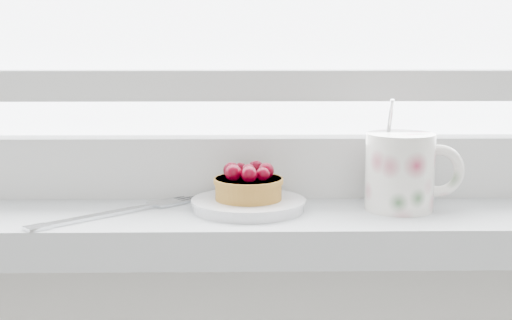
{
  "coord_description": "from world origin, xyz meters",
  "views": [
    {
      "loc": [
        -0.01,
        1.14,
        1.12
      ],
      "look_at": [
        -0.0,
        1.88,
        1.0
      ],
      "focal_mm": 50.0,
      "sensor_mm": 36.0,
      "label": 1
    }
  ],
  "objects_px": {
    "saucer": "(248,205)",
    "raspberry_tart": "(248,184)",
    "floral_mug": "(402,170)",
    "fork": "(122,211)"
  },
  "relations": [
    {
      "from": "floral_mug",
      "to": "fork",
      "type": "xyz_separation_m",
      "value": [
        -0.3,
        -0.01,
        -0.04
      ]
    },
    {
      "from": "saucer",
      "to": "floral_mug",
      "type": "xyz_separation_m",
      "value": [
        0.17,
        -0.0,
        0.04
      ]
    },
    {
      "from": "raspberry_tart",
      "to": "fork",
      "type": "height_order",
      "value": "raspberry_tart"
    },
    {
      "from": "saucer",
      "to": "fork",
      "type": "distance_m",
      "value": 0.14
    },
    {
      "from": "saucer",
      "to": "raspberry_tart",
      "type": "bearing_deg",
      "value": 134.4
    },
    {
      "from": "floral_mug",
      "to": "fork",
      "type": "bearing_deg",
      "value": -177.7
    },
    {
      "from": "raspberry_tart",
      "to": "fork",
      "type": "distance_m",
      "value": 0.14
    },
    {
      "from": "saucer",
      "to": "raspberry_tart",
      "type": "relative_size",
      "value": 1.65
    },
    {
      "from": "floral_mug",
      "to": "fork",
      "type": "height_order",
      "value": "floral_mug"
    },
    {
      "from": "saucer",
      "to": "fork",
      "type": "height_order",
      "value": "saucer"
    }
  ]
}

